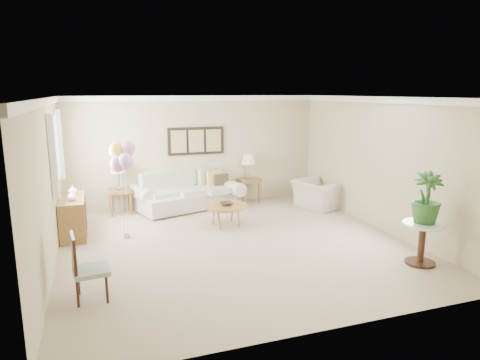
{
  "coord_description": "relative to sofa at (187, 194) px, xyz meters",
  "views": [
    {
      "loc": [
        -2.3,
        -6.89,
        2.69
      ],
      "look_at": [
        0.28,
        0.6,
        1.05
      ],
      "focal_mm": 32.0,
      "sensor_mm": 36.0,
      "label": 1
    }
  ],
  "objects": [
    {
      "name": "ground_plane",
      "position": [
        0.31,
        -2.68,
        -0.35
      ],
      "size": [
        6.0,
        6.0,
        0.0
      ],
      "primitive_type": "plane",
      "color": "tan"
    },
    {
      "name": "room_shell",
      "position": [
        0.2,
        -2.59,
        1.27
      ],
      "size": [
        6.04,
        6.04,
        2.6
      ],
      "color": "#BBB187",
      "rests_on": "ground"
    },
    {
      "name": "wall_art_triptych",
      "position": [
        0.31,
        0.28,
        1.2
      ],
      "size": [
        1.35,
        0.06,
        0.65
      ],
      "color": "black",
      "rests_on": "ground"
    },
    {
      "name": "sofa",
      "position": [
        0.0,
        0.0,
        0.0
      ],
      "size": [
        2.67,
        1.51,
        0.89
      ],
      "color": "beige",
      "rests_on": "ground"
    },
    {
      "name": "end_table_left",
      "position": [
        -1.5,
        0.08,
        0.12
      ],
      "size": [
        0.51,
        0.47,
        0.56
      ],
      "color": "brown",
      "rests_on": "ground"
    },
    {
      "name": "end_table_right",
      "position": [
        1.6,
        0.18,
        0.14
      ],
      "size": [
        0.53,
        0.48,
        0.58
      ],
      "color": "brown",
      "rests_on": "ground"
    },
    {
      "name": "lamp_left",
      "position": [
        -1.5,
        0.08,
        0.7
      ],
      "size": [
        0.36,
        0.36,
        0.64
      ],
      "color": "gray",
      "rests_on": "end_table_left"
    },
    {
      "name": "lamp_right",
      "position": [
        1.6,
        0.18,
        0.69
      ],
      "size": [
        0.34,
        0.34,
        0.6
      ],
      "color": "gray",
      "rests_on": "end_table_right"
    },
    {
      "name": "coffee_table",
      "position": [
        0.47,
        -1.56,
        0.05
      ],
      "size": [
        0.87,
        0.87,
        0.44
      ],
      "color": "olive",
      "rests_on": "ground"
    },
    {
      "name": "decor_bowl",
      "position": [
        0.48,
        -1.59,
        0.12
      ],
      "size": [
        0.29,
        0.29,
        0.06
      ],
      "primitive_type": "imported",
      "rotation": [
        0.0,
        0.0,
        0.15
      ],
      "color": "#30251F",
      "rests_on": "coffee_table"
    },
    {
      "name": "armchair",
      "position": [
        2.92,
        -0.93,
        -0.03
      ],
      "size": [
        1.12,
        1.2,
        0.65
      ],
      "primitive_type": "imported",
      "rotation": [
        0.0,
        0.0,
        1.86
      ],
      "color": "beige",
      "rests_on": "ground"
    },
    {
      "name": "side_table",
      "position": [
        2.81,
        -4.46,
        0.16
      ],
      "size": [
        0.63,
        0.63,
        0.68
      ],
      "color": "silver",
      "rests_on": "ground"
    },
    {
      "name": "potted_plant",
      "position": [
        2.83,
        -4.46,
        0.73
      ],
      "size": [
        0.58,
        0.58,
        0.81
      ],
      "primitive_type": "imported",
      "rotation": [
        0.0,
        0.0,
        -0.35
      ],
      "color": "#1B4F1B",
      "rests_on": "side_table"
    },
    {
      "name": "accent_chair",
      "position": [
        -2.19,
        -4.0,
        0.12
      ],
      "size": [
        0.49,
        0.49,
        0.91
      ],
      "color": "#929C8E",
      "rests_on": "ground"
    },
    {
      "name": "credenza",
      "position": [
        -2.45,
        -1.18,
        0.02
      ],
      "size": [
        0.46,
        1.2,
        0.74
      ],
      "color": "brown",
      "rests_on": "ground"
    },
    {
      "name": "vase_white",
      "position": [
        -2.43,
        -1.43,
        0.48
      ],
      "size": [
        0.18,
        0.18,
        0.18
      ],
      "primitive_type": "imported",
      "rotation": [
        0.0,
        0.0,
        -0.03
      ],
      "color": "silver",
      "rests_on": "credenza"
    },
    {
      "name": "vase_sage",
      "position": [
        -2.43,
        -0.99,
        0.48
      ],
      "size": [
        0.24,
        0.24,
        0.19
      ],
      "primitive_type": "imported",
      "rotation": [
        0.0,
        0.0,
        -0.35
      ],
      "color": "silver",
      "rests_on": "credenza"
    },
    {
      "name": "balloon_cluster",
      "position": [
        -1.52,
        -1.65,
        1.19
      ],
      "size": [
        0.47,
        0.47,
        1.83
      ],
      "color": "gray",
      "rests_on": "ground"
    }
  ]
}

